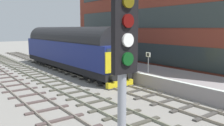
# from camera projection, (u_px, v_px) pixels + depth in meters

# --- Properties ---
(ground_plane) EXTENTS (140.00, 140.00, 0.00)m
(ground_plane) POSITION_uv_depth(u_px,v_px,m) (100.00, 81.00, 20.40)
(ground_plane) COLOR gray
(ground_plane) RESTS_ON ground
(track_main) EXTENTS (2.50, 60.00, 0.15)m
(track_main) POSITION_uv_depth(u_px,v_px,m) (100.00, 80.00, 20.39)
(track_main) COLOR gray
(track_main) RESTS_ON ground
(track_adjacent_west) EXTENTS (2.50, 60.00, 0.15)m
(track_adjacent_west) POSITION_uv_depth(u_px,v_px,m) (62.00, 86.00, 18.28)
(track_adjacent_west) COLOR gray
(track_adjacent_west) RESTS_ON ground
(track_adjacent_far_west) EXTENTS (2.50, 60.00, 0.15)m
(track_adjacent_far_west) POSITION_uv_depth(u_px,v_px,m) (24.00, 92.00, 16.58)
(track_adjacent_far_west) COLOR gray
(track_adjacent_far_west) RESTS_ON ground
(station_platform) EXTENTS (4.00, 44.00, 1.01)m
(station_platform) POSITION_uv_depth(u_px,v_px,m) (131.00, 71.00, 22.45)
(station_platform) COLOR gray
(station_platform) RESTS_ON ground
(diesel_locomotive) EXTENTS (2.74, 18.13, 4.68)m
(diesel_locomotive) POSITION_uv_depth(u_px,v_px,m) (68.00, 48.00, 24.90)
(diesel_locomotive) COLOR black
(diesel_locomotive) RESTS_ON ground
(signal_post_near) EXTENTS (0.44, 0.22, 5.13)m
(signal_post_near) POSITION_uv_depth(u_px,v_px,m) (123.00, 106.00, 3.69)
(signal_post_near) COLOR gray
(signal_post_near) RESTS_ON ground
(platform_number_sign) EXTENTS (0.10, 0.44, 1.68)m
(platform_number_sign) POSITION_uv_depth(u_px,v_px,m) (148.00, 59.00, 18.40)
(platform_number_sign) COLOR slate
(platform_number_sign) RESTS_ON station_platform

